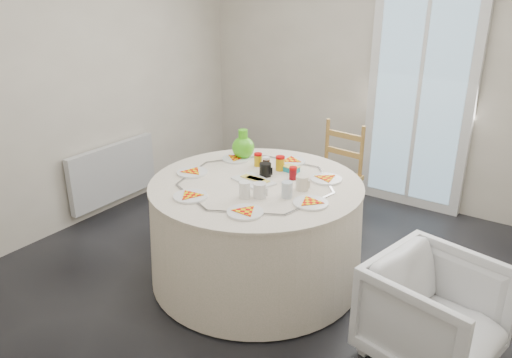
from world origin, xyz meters
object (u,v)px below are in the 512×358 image
Objects in this scene: armchair at (436,303)px; green_pitcher at (243,147)px; radiator at (113,173)px; wooden_chair at (332,177)px; table at (256,232)px.

armchair is 1.88m from green_pitcher.
radiator is at bearing -157.46° from green_pitcher.
radiator is 3.20m from armchair.
wooden_chair reaches higher than armchair.
wooden_chair is at bearing 58.05° from armchair.
green_pitcher is (-0.45, -0.74, 0.40)m from wooden_chair.
armchair is at bearing -6.51° from radiator.
armchair is at bearing -38.30° from wooden_chair.
wooden_chair is 4.06× the size of green_pitcher.
radiator is 2.10m from wooden_chair.
table is at bearing -87.86° from wooden_chair.
radiator is at bearing 173.36° from table.
armchair is 3.01× the size of green_pitcher.
table is at bearing -27.90° from green_pitcher.
wooden_chair is 0.95m from green_pitcher.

